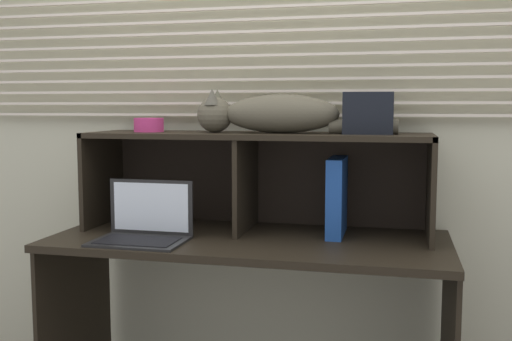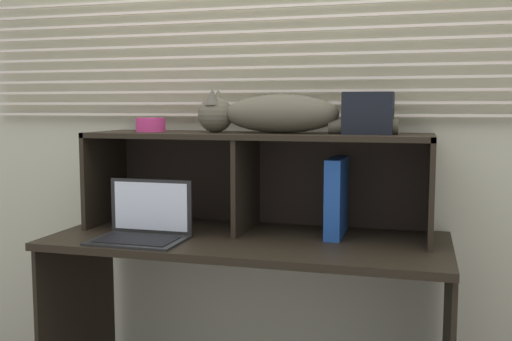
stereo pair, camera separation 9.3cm
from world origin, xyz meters
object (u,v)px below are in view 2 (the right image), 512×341
object	(u,v)px
book_stack	(151,219)
binder_upright	(337,197)
small_basket	(151,125)
storage_box	(368,113)
cat	(271,114)
laptop	(143,227)

from	to	relation	value
book_stack	binder_upright	bearing A→B (deg)	-0.07
small_basket	storage_box	world-z (taller)	storage_box
cat	storage_box	size ratio (longest dim) A/B	4.26
laptop	binder_upright	distance (m)	0.79
laptop	book_stack	distance (m)	0.30
binder_upright	book_stack	world-z (taller)	binder_upright
cat	laptop	distance (m)	0.70
cat	binder_upright	bearing A→B (deg)	0.00
laptop	book_stack	bearing A→B (deg)	109.05
book_stack	storage_box	distance (m)	1.06
cat	storage_box	bearing A→B (deg)	0.00
binder_upright	book_stack	distance (m)	0.84
small_basket	storage_box	xyz separation A→B (m)	(0.94, 0.00, 0.05)
laptop	binder_upright	xyz separation A→B (m)	(0.73, 0.28, 0.11)
book_stack	storage_box	size ratio (longest dim) A/B	1.33
laptop	book_stack	size ratio (longest dim) A/B	1.36
binder_upright	storage_box	world-z (taller)	storage_box
cat	binder_upright	distance (m)	0.44
laptop	binder_upright	bearing A→B (deg)	21.08
laptop	storage_box	bearing A→B (deg)	18.31
book_stack	cat	bearing A→B (deg)	-0.10
binder_upright	storage_box	xyz separation A→B (m)	(0.12, 0.00, 0.34)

